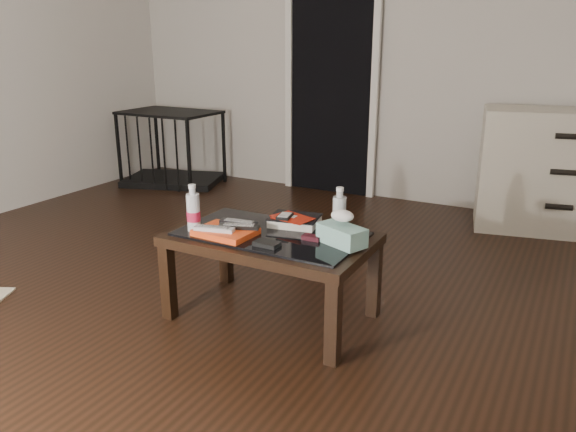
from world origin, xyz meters
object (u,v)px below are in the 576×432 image
at_px(dresser, 565,172).
at_px(tissue_box, 342,235).
at_px(textbook, 295,221).
at_px(water_bottle_right, 339,211).
at_px(water_bottle_left, 193,208).
at_px(coffee_table, 271,245).
at_px(pet_crate, 172,160).

xyz_separation_m(dresser, tissue_box, (-0.84, -2.20, 0.06)).
bearing_deg(dresser, textbook, -131.06).
height_order(dresser, tissue_box, dresser).
relative_size(textbook, water_bottle_right, 1.05).
bearing_deg(water_bottle_left, textbook, 37.87).
bearing_deg(coffee_table, pet_crate, 138.89).
distance_m(water_bottle_left, water_bottle_right, 0.73).
height_order(textbook, water_bottle_left, water_bottle_left).
bearing_deg(water_bottle_right, dresser, 66.40).
bearing_deg(textbook, coffee_table, -116.12).
bearing_deg(water_bottle_left, dresser, 56.50).
bearing_deg(tissue_box, water_bottle_right, 141.02).
distance_m(coffee_table, pet_crate, 3.04).
relative_size(coffee_table, dresser, 0.78).
bearing_deg(coffee_table, tissue_box, 2.77).
bearing_deg(textbook, tissue_box, -34.59).
bearing_deg(water_bottle_right, textbook, 175.43).
height_order(textbook, water_bottle_right, water_bottle_right).
height_order(pet_crate, water_bottle_right, pet_crate).
distance_m(dresser, pet_crate, 3.51).
relative_size(pet_crate, textbook, 4.18).
relative_size(coffee_table, tissue_box, 4.35).
bearing_deg(textbook, water_bottle_right, -14.92).
height_order(dresser, textbook, dresser).
bearing_deg(water_bottle_right, tissue_box, -61.26).
xyz_separation_m(coffee_table, textbook, (0.05, 0.16, 0.09)).
distance_m(pet_crate, textbook, 2.97).
height_order(coffee_table, water_bottle_left, water_bottle_left).
bearing_deg(water_bottle_left, water_bottle_right, 24.00).
distance_m(water_bottle_right, tissue_box, 0.16).
height_order(water_bottle_left, water_bottle_right, same).
relative_size(pet_crate, tissue_box, 4.55).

